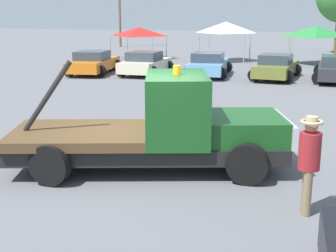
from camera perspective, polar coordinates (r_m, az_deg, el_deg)
ground_plane at (r=10.94m, az=-2.51°, el=-5.17°), size 160.00×160.00×0.00m
tow_truck at (r=10.67m, az=-0.49°, el=-0.38°), size 6.60×3.93×2.51m
person_near_truck at (r=8.59m, az=16.83°, el=-3.68°), size 0.40×0.40×1.80m
parked_car_orange at (r=28.07m, az=-9.09°, el=7.65°), size 2.90×5.01×1.34m
parked_car_cream at (r=27.29m, az=-2.77°, el=7.63°), size 2.51×4.32×1.34m
parked_car_skyblue at (r=26.76m, az=4.93°, el=7.48°), size 2.75×4.80×1.34m
parked_car_olive at (r=26.19m, az=13.03°, el=7.04°), size 2.65×4.75×1.34m
canopy_tent_red at (r=36.86m, az=-3.56°, el=11.41°), size 3.44×3.44×2.41m
canopy_tent_white at (r=34.95m, az=7.07°, el=11.85°), size 3.26×3.26×2.86m
canopy_tent_green at (r=34.02m, az=17.65°, el=10.94°), size 3.57×3.57×2.63m
traffic_cone at (r=15.93m, az=2.21°, el=1.82°), size 0.40×0.40×0.55m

